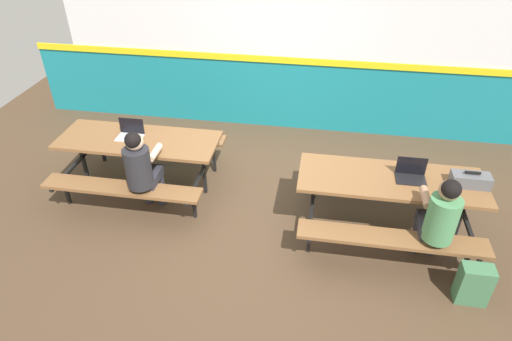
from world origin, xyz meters
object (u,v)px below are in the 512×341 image
at_px(picnic_table_left, 140,150).
at_px(laptop_silver, 130,133).
at_px(backpack_dark, 473,284).
at_px(laptop_dark, 411,175).
at_px(picnic_table_right, 389,190).
at_px(student_nearer, 141,167).
at_px(student_further, 439,217).
at_px(toolbox_grey, 470,180).

xyz_separation_m(picnic_table_left, laptop_silver, (-0.11, 0.04, 0.21)).
relative_size(laptop_silver, backpack_dark, 0.73).
bearing_deg(backpack_dark, laptop_dark, 121.28).
relative_size(picnic_table_right, student_nearer, 1.68).
xyz_separation_m(student_nearer, laptop_silver, (-0.37, 0.59, 0.08)).
relative_size(picnic_table_right, laptop_dark, 6.32).
xyz_separation_m(student_further, backpack_dark, (0.37, -0.36, -0.49)).
bearing_deg(picnic_table_right, student_nearer, -176.13).
distance_m(laptop_dark, backpack_dark, 1.26).
relative_size(picnic_table_right, backpack_dark, 4.60).
distance_m(laptop_dark, toolbox_grey, 0.61).
bearing_deg(student_further, toolbox_grey, 55.01).
height_order(student_further, toolbox_grey, student_further).
bearing_deg(student_further, laptop_dark, 109.84).
xyz_separation_m(picnic_table_left, toolbox_grey, (3.88, -0.36, 0.23)).
bearing_deg(laptop_dark, student_nearer, -175.67).
relative_size(picnic_table_right, laptop_silver, 6.32).
bearing_deg(student_nearer, picnic_table_right, 3.87).
bearing_deg(picnic_table_left, laptop_silver, 161.04).
distance_m(picnic_table_left, picnic_table_right, 3.10).
distance_m(picnic_table_right, toolbox_grey, 0.84).
bearing_deg(laptop_dark, toolbox_grey, -3.42).
distance_m(student_further, laptop_dark, 0.64).
bearing_deg(picnic_table_left, student_nearer, -64.97).
xyz_separation_m(picnic_table_right, laptop_silver, (-3.18, 0.40, 0.21)).
xyz_separation_m(picnic_table_left, laptop_dark, (3.28, -0.33, 0.21)).
xyz_separation_m(picnic_table_left, picnic_table_right, (3.08, -0.37, 0.00)).
height_order(picnic_table_right, laptop_silver, laptop_silver).
xyz_separation_m(picnic_table_right, student_further, (0.42, -0.56, 0.13)).
relative_size(student_further, backpack_dark, 2.74).
bearing_deg(picnic_table_right, laptop_dark, 10.63).
xyz_separation_m(student_nearer, backpack_dark, (3.60, -0.73, -0.49)).
height_order(student_further, backpack_dark, student_further).
distance_m(toolbox_grey, backpack_dark, 1.10).
height_order(laptop_dark, backpack_dark, laptop_dark).
xyz_separation_m(laptop_silver, toolbox_grey, (3.99, -0.40, 0.02)).
relative_size(laptop_dark, toolbox_grey, 0.80).
relative_size(picnic_table_left, student_further, 1.68).
height_order(laptop_silver, laptop_dark, same).
height_order(student_nearer, laptop_silver, student_nearer).
xyz_separation_m(picnic_table_left, backpack_dark, (3.86, -1.28, -0.36)).
relative_size(student_nearer, backpack_dark, 2.74).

